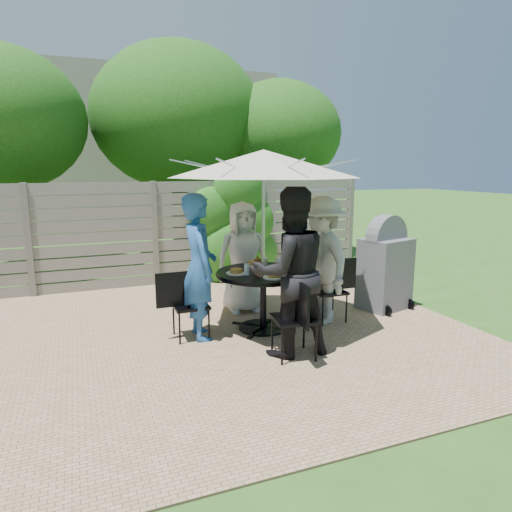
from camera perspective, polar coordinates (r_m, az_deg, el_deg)
name	(u,v)px	position (r m, az deg, el deg)	size (l,w,h in m)	color
backyard_envelope	(117,150)	(15.37, -16.94, 12.58)	(60.00, 60.00, 5.00)	#2E571B
patio_table	(263,289)	(5.88, 0.91, -4.19)	(1.22, 1.22, 0.78)	black
umbrella	(264,164)	(5.67, 0.96, 11.47)	(2.44, 2.44, 2.30)	silver
chair_back	(240,292)	(6.83, -1.97, -4.56)	(0.42, 0.61, 0.83)	black
person_back	(243,257)	(6.58, -1.65, -0.19)	(0.79, 0.51, 1.61)	silver
chair_left	(190,319)	(5.70, -8.28, -7.78)	(0.62, 0.42, 0.86)	black
person_left	(199,267)	(5.56, -7.11, -1.42)	(0.65, 0.43, 1.79)	#225294
chair_front	(294,335)	(5.11, 4.77, -9.76)	(0.50, 0.69, 0.92)	black
person_front	(290,273)	(5.03, 4.27, -2.13)	(0.92, 0.72, 1.89)	black
chair_right	(329,303)	(6.35, 9.11, -5.82)	(0.63, 0.42, 0.87)	black
person_right	(321,261)	(6.14, 8.18, -0.61)	(1.11, 0.64, 1.72)	#9E9E99
plate_back	(254,264)	(6.14, -0.28, -1.01)	(0.26, 0.26, 0.06)	white
plate_left	(236,272)	(5.70, -2.48, -1.99)	(0.26, 0.26, 0.06)	white
plate_front	(274,276)	(5.49, 2.25, -2.50)	(0.26, 0.26, 0.06)	white
plate_right	(289,268)	(5.95, 4.16, -1.45)	(0.26, 0.26, 0.06)	white
plate_extra	(286,274)	(5.61, 3.72, -2.21)	(0.24, 0.24, 0.06)	white
glass_left	(247,269)	(5.62, -1.18, -1.68)	(0.07, 0.07, 0.14)	silver
glass_front	(279,270)	(5.61, 2.86, -1.73)	(0.07, 0.07, 0.14)	silver
glass_right	(279,263)	(5.99, 2.88, -0.89)	(0.07, 0.07, 0.14)	silver
syrup_jug	(258,265)	(5.83, 0.19, -1.12)	(0.09, 0.09, 0.16)	#59280C
coffee_cup	(264,263)	(6.04, 1.06, -0.88)	(0.08, 0.08, 0.12)	#C6B293
bbq_grill	(385,267)	(6.97, 15.83, -1.32)	(0.81, 0.69, 1.42)	#5C5C61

